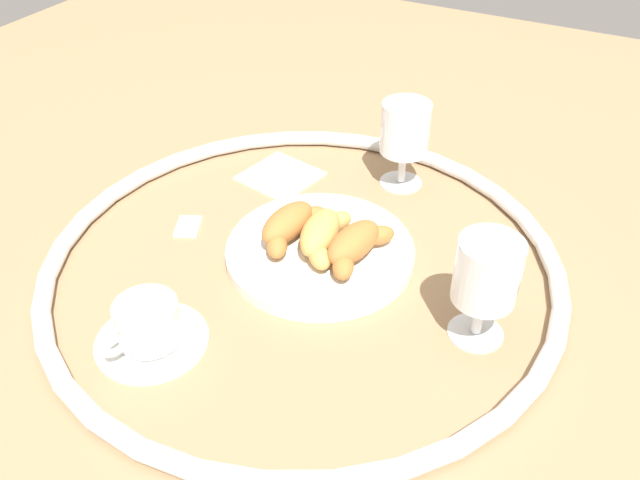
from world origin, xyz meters
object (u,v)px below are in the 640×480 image
Objects in this scene: croissant_small at (322,234)px; coffee_cup_near at (148,327)px; juice_glass_left at (486,277)px; sugar_packet at (190,224)px; croissant_large at (290,224)px; croissant_extra at (356,244)px; pastry_plate at (320,250)px; folded_napkin at (280,175)px; juice_glass_right at (405,132)px.

coffee_cup_near is at bearing -23.91° from croissant_small.
sugar_packet is at bearing -92.27° from juice_glass_left.
croissant_extra is (-0.00, 0.10, 0.00)m from croissant_large.
croissant_extra is 0.99× the size of coffee_cup_near.
pastry_plate is 0.03m from croissant_small.
croissant_large reaches higher than sugar_packet.
juice_glass_left reaches higher than croissant_extra.
coffee_cup_near is (0.24, -0.16, -0.02)m from croissant_extra.
coffee_cup_near is (0.24, -0.06, -0.02)m from croissant_large.
croissant_large is 1.00× the size of coffee_cup_near.
croissant_small is 0.05m from croissant_extra.
folded_napkin is at bearing -145.27° from croissant_large.
coffee_cup_near is 0.40m from juice_glass_left.
croissant_large is (0.00, -0.05, 0.03)m from pastry_plate.
pastry_plate is at bearing -89.14° from croissant_extra.
sugar_packet is (-0.02, -0.44, -0.09)m from juice_glass_left.
croissant_large is at bearing -98.28° from juice_glass_left.
pastry_plate is 5.24× the size of sugar_packet.
juice_glass_right is at bearing 164.44° from coffee_cup_near.
croissant_large is 0.97× the size of juice_glass_left.
croissant_extra is at bearing -103.40° from juice_glass_left.
coffee_cup_near is 0.49m from juice_glass_right.
juice_glass_right is at bearing 173.24° from pastry_plate.
croissant_small is at bearing 45.78° from folded_napkin.
croissant_extra reaches higher than pastry_plate.
coffee_cup_near is at bearing -59.96° from juice_glass_left.
croissant_small is at bearing 100.13° from pastry_plate.
croissant_large is at bearing -87.96° from pastry_plate.
coffee_cup_near is 0.97× the size of juice_glass_left.
coffee_cup_near is 0.24m from sugar_packet.
croissant_extra is at bearing 70.55° from sugar_packet.
coffee_cup_near reaches higher than pastry_plate.
croissant_small is (-0.00, 0.00, 0.03)m from pastry_plate.
coffee_cup_near is at bearing 7.47° from folded_napkin.
croissant_small is (-0.00, 0.05, 0.00)m from croissant_large.
juice_glass_left reaches higher than coffee_cup_near.
pastry_plate is at bearing 156.67° from coffee_cup_near.
croissant_small is at bearing -6.00° from juice_glass_right.
juice_glass_right is at bearing -173.53° from croissant_extra.
croissant_small reaches higher than sugar_packet.
pastry_plate is at bearing 71.82° from sugar_packet.
juice_glass_right is at bearing 174.00° from croissant_small.
juice_glass_left reaches higher than croissant_large.
folded_napkin is (-0.18, 0.05, -0.00)m from sugar_packet.
croissant_small is at bearing 71.87° from sugar_packet.
coffee_cup_near is (0.24, -0.11, -0.02)m from croissant_small.
juice_glass_right is 0.22m from folded_napkin.
croissant_large is 0.16m from sugar_packet.
pastry_plate is at bearing 92.04° from croissant_large.
croissant_large and croissant_small have the same top height.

